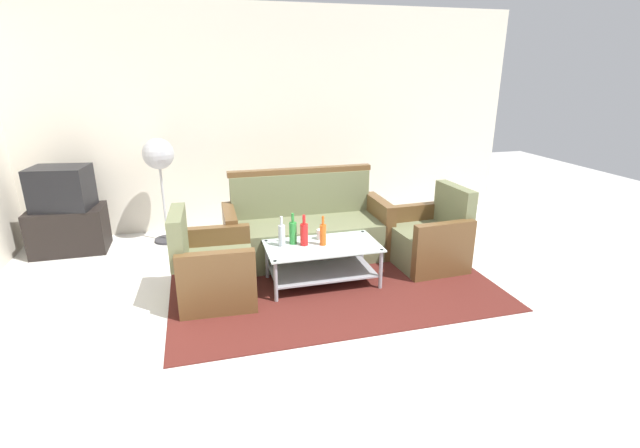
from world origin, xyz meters
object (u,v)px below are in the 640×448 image
object	(u,v)px
couch	(307,230)
bottle_clear	(282,235)
pedestal_fan	(159,160)
armchair_left	(213,270)
coffee_table	(322,258)
bottle_orange	(323,234)
television	(61,188)
bottle_red	(304,234)
cup	(320,234)
tv_stand	(69,230)
armchair_right	(429,240)
bottle_green	(293,232)

from	to	relation	value
couch	bottle_clear	bearing A→B (deg)	57.99
pedestal_fan	couch	bearing A→B (deg)	-31.16
armchair_left	coffee_table	xyz separation A→B (m)	(1.05, 0.04, -0.02)
bottle_orange	television	size ratio (longest dim) A/B	0.44
bottle_red	television	size ratio (longest dim) A/B	0.46
bottle_orange	cup	xyz separation A→B (m)	(0.02, 0.16, -0.06)
coffee_table	pedestal_fan	world-z (taller)	pedestal_fan
tv_stand	television	distance (m)	0.50
armchair_right	bottle_orange	xyz separation A→B (m)	(-1.23, -0.15, 0.23)
armchair_right	bottle_red	bearing A→B (deg)	91.01
bottle_red	couch	bearing A→B (deg)	74.51
armchair_right	tv_stand	world-z (taller)	armchair_right
armchair_right	bottle_red	xyz separation A→B (m)	(-1.40, -0.10, 0.24)
armchair_right	bottle_green	xyz separation A→B (m)	(-1.50, -0.04, 0.24)
armchair_right	pedestal_fan	distance (m)	3.23
armchair_left	television	world-z (taller)	television
armchair_right	pedestal_fan	xyz separation A→B (m)	(-2.77, 1.49, 0.73)
armchair_right	bottle_clear	size ratio (longest dim) A/B	2.86
bottle_orange	bottle_red	xyz separation A→B (m)	(-0.18, 0.05, 0.00)
bottle_red	bottle_clear	xyz separation A→B (m)	(-0.21, 0.04, -0.00)
bottle_clear	armchair_right	bearing A→B (deg)	2.25
armchair_right	bottle_orange	size ratio (longest dim) A/B	2.90
coffee_table	tv_stand	bearing A→B (deg)	148.54
bottle_red	bottle_green	xyz separation A→B (m)	(-0.10, 0.06, 0.00)
coffee_table	bottle_red	size ratio (longest dim) A/B	3.60
tv_stand	television	size ratio (longest dim) A/B	1.21
bottle_red	bottle_clear	world-z (taller)	bottle_red
armchair_left	pedestal_fan	size ratio (longest dim) A/B	0.67
coffee_table	couch	bearing A→B (deg)	88.96
coffee_table	bottle_clear	distance (m)	0.46
couch	armchair_left	size ratio (longest dim) A/B	2.12
armchair_right	coffee_table	bearing A→B (deg)	93.82
bottle_orange	cup	distance (m)	0.17
bottle_orange	cup	world-z (taller)	bottle_orange
bottle_green	bottle_clear	xyz separation A→B (m)	(-0.12, -0.03, -0.00)
bottle_orange	bottle_green	xyz separation A→B (m)	(-0.27, 0.11, 0.01)
bottle_clear	television	xyz separation A→B (m)	(-2.22, 1.51, 0.24)
armchair_left	bottle_orange	bearing A→B (deg)	94.97
coffee_table	tv_stand	world-z (taller)	tv_stand
bottle_orange	tv_stand	distance (m)	3.07
armchair_right	cup	xyz separation A→B (m)	(-1.21, 0.02, 0.17)
coffee_table	bottle_clear	bearing A→B (deg)	167.38
bottle_green	armchair_right	bearing A→B (deg)	1.34
armchair_left	television	xyz separation A→B (m)	(-1.56, 1.63, 0.47)
bottle_clear	tv_stand	xyz separation A→B (m)	(-2.22, 1.51, -0.26)
coffee_table	bottle_green	world-z (taller)	bottle_green
bottle_green	pedestal_fan	bearing A→B (deg)	129.73
cup	television	world-z (taller)	television
cup	bottle_clear	bearing A→B (deg)	-168.86
couch	television	xyz separation A→B (m)	(-2.62, 0.89, 0.44)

